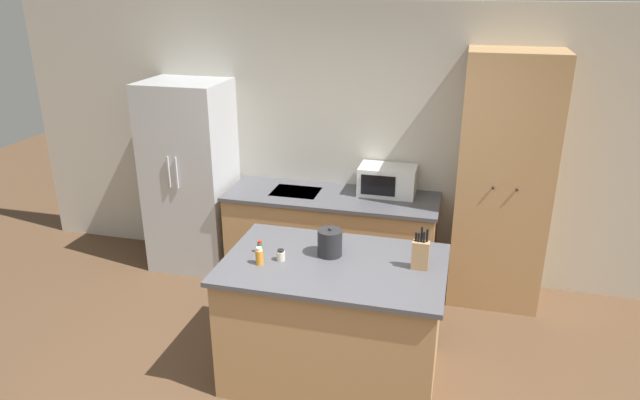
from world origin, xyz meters
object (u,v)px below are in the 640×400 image
microwave (387,180)px  spice_bottle_tall_dark (281,255)px  refrigerator (191,177)px  spice_bottle_short_red (260,247)px  spice_bottle_amber_oil (259,256)px  pantry_cabinet (503,183)px  kettle (330,243)px  knife_block (420,254)px

microwave → spice_bottle_tall_dark: (-0.51, -1.62, -0.05)m
refrigerator → microwave: 1.94m
spice_bottle_short_red → spice_bottle_amber_oil: bearing=-70.8°
spice_bottle_short_red → pantry_cabinet: bearing=40.2°
spice_bottle_tall_dark → spice_bottle_amber_oil: spice_bottle_amber_oil is taller
kettle → spice_bottle_short_red: bearing=-170.0°
spice_bottle_short_red → spice_bottle_amber_oil: spice_bottle_amber_oil is taller
refrigerator → spice_bottle_amber_oil: refrigerator is taller
spice_bottle_tall_dark → spice_bottle_amber_oil: (-0.12, -0.09, 0.02)m
refrigerator → microwave: size_ratio=3.61×
spice_bottle_tall_dark → spice_bottle_amber_oil: bearing=-144.5°
spice_bottle_short_red → microwave: bearing=65.8°
pantry_cabinet → microwave: 1.02m
pantry_cabinet → spice_bottle_tall_dark: pantry_cabinet is taller
spice_bottle_amber_oil → kettle: kettle is taller
spice_bottle_amber_oil → spice_bottle_short_red: bearing=109.2°
knife_block → kettle: size_ratio=1.42×
knife_block → spice_bottle_short_red: 1.13m
spice_bottle_tall_dark → knife_block: bearing=7.3°
microwave → knife_block: knife_block is taller
spice_bottle_short_red → knife_block: bearing=2.0°
pantry_cabinet → kettle: (-1.21, -1.36, -0.09)m
refrigerator → microwave: bearing=4.1°
pantry_cabinet → spice_bottle_short_red: (-1.71, -1.45, -0.15)m
spice_bottle_short_red → kettle: (0.49, 0.09, 0.05)m
refrigerator → microwave: (1.94, 0.14, 0.08)m
refrigerator → spice_bottle_short_red: refrigerator is taller
knife_block → spice_bottle_tall_dark: 0.96m
pantry_cabinet → knife_block: size_ratio=7.34×
microwave → refrigerator: bearing=-175.9°
kettle → spice_bottle_tall_dark: bearing=-151.5°
refrigerator → spice_bottle_amber_oil: (1.30, -1.57, 0.05)m
microwave → spice_bottle_amber_oil: bearing=-110.3°
refrigerator → spice_bottle_tall_dark: bearing=-46.1°
refrigerator → microwave: refrigerator is taller
spice_bottle_amber_oil → refrigerator: bearing=129.7°
pantry_cabinet → spice_bottle_amber_oil: 2.31m
spice_bottle_tall_dark → spice_bottle_short_red: (-0.18, 0.08, 0.00)m
microwave → kettle: 1.47m
refrigerator → spice_bottle_amber_oil: 2.04m
knife_block → pantry_cabinet: bearing=67.7°
knife_block → kettle: knife_block is taller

